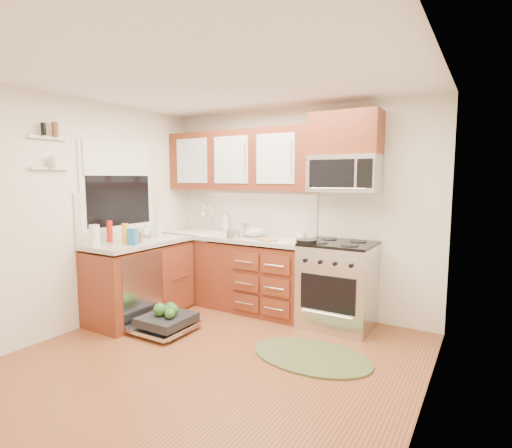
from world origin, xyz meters
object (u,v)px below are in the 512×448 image
Objects in this scene: cutting_board at (266,240)px; dishwasher at (164,323)px; upper_cabinets at (239,160)px; skillet at (306,241)px; rug at (311,356)px; bowl_b at (253,233)px; range at (338,284)px; stock_pot at (233,234)px; cup at (302,236)px; sink at (200,242)px; paper_towel_roll at (95,236)px; bowl_a at (255,234)px; microwave at (344,174)px.

dishwasher is at bearing -126.36° from cutting_board.
skillet is (1.12, -0.40, -0.90)m from upper_cabinets.
rug is 1.21m from skillet.
rug is 1.78m from bowl_b.
stock_pot reaches higher than range.
dishwasher is 1.51m from bowl_b.
cup is at bearing 119.37° from rug.
range is at bearing 9.45° from stock_pot.
skillet reaches higher than cutting_board.
cup reaches higher than cutting_board.
bowl_b is (-0.29, 0.19, 0.04)m from cutting_board.
sink is 2.65× the size of paper_towel_roll.
dishwasher is (0.39, -1.12, -0.70)m from sink.
skillet is at bearing -19.94° from bowl_a.
sink is 1.45m from cup.
range is 3.36× the size of bowl_b.
sink reaches higher than dishwasher.
cup is at bearing 168.91° from range.
cup reaches higher than bowl_a.
upper_cabinets is 3.31× the size of sink.
microwave reaches higher than paper_towel_roll.
upper_cabinets is 1.15m from cutting_board.
range reaches higher than rug.
rug is at bearing -35.21° from upper_cabinets.
range is 0.70m from cup.
range is 4.06× the size of paper_towel_roll.
skillet is at bearing 118.40° from rug.
cup reaches higher than skillet.
dishwasher reaches higher than rug.
range is at bearing 33.37° from paper_towel_roll.
cup is at bearing 49.39° from dishwasher.
microwave reaches higher than bowl_a.
microwave reaches higher than skillet.
paper_towel_roll is at bearing -144.51° from microwave.
sink is at bearing -175.80° from cup.
range is 1.96m from sink.
cutting_board is 2.17× the size of cup.
rug is at bearing -38.02° from bowl_b.
stock_pot reaches higher than dishwasher.
cutting_board is at bearing -7.79° from sink.
cup is (-0.49, -0.02, -0.73)m from microwave.
paper_towel_roll is at bearing -148.02° from skillet.
dishwasher is (-1.54, -1.13, -0.38)m from range.
upper_cabinets reaches higher than skillet.
stock_pot is 0.83m from cup.
stock_pot is (-1.26, -0.33, -0.72)m from microwave.
microwave is 3.39× the size of skillet.
paper_towel_roll reaches higher than skillet.
dishwasher is 1.63m from rug.
microwave is at bearing 35.49° from paper_towel_roll.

